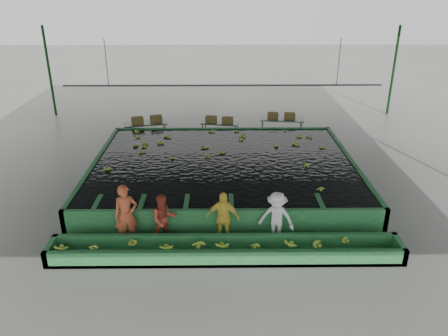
{
  "coord_description": "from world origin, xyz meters",
  "views": [
    {
      "loc": [
        -0.16,
        -13.99,
        7.3
      ],
      "look_at": [
        0.0,
        0.5,
        1.0
      ],
      "focal_mm": 35.0,
      "sensor_mm": 36.0,
      "label": 1
    }
  ],
  "objects_px": {
    "worker_a": "(126,215)",
    "box_stack_right": "(281,119)",
    "sorting_trough": "(226,250)",
    "box_stack_mid": "(219,123)",
    "flotation_tank": "(224,171)",
    "box_stack_left": "(147,123)",
    "worker_b": "(164,219)",
    "packing_table_left": "(146,132)",
    "worker_d": "(276,218)",
    "packing_table_mid": "(220,130)",
    "worker_c": "(223,218)",
    "packing_table_right": "(282,128)"
  },
  "relations": [
    {
      "from": "sorting_trough",
      "to": "box_stack_mid",
      "type": "relative_size",
      "value": 7.45
    },
    {
      "from": "box_stack_right",
      "to": "worker_d",
      "type": "bearing_deg",
      "value": -98.26
    },
    {
      "from": "packing_table_mid",
      "to": "worker_b",
      "type": "bearing_deg",
      "value": -100.19
    },
    {
      "from": "packing_table_right",
      "to": "box_stack_left",
      "type": "relative_size",
      "value": 1.47
    },
    {
      "from": "sorting_trough",
      "to": "box_stack_right",
      "type": "distance_m",
      "value": 10.7
    },
    {
      "from": "packing_table_right",
      "to": "box_stack_right",
      "type": "relative_size",
      "value": 1.58
    },
    {
      "from": "flotation_tank",
      "to": "worker_d",
      "type": "relative_size",
      "value": 6.09
    },
    {
      "from": "worker_c",
      "to": "packing_table_mid",
      "type": "distance_m",
      "value": 9.34
    },
    {
      "from": "worker_c",
      "to": "worker_a",
      "type": "bearing_deg",
      "value": -171.06
    },
    {
      "from": "box_stack_left",
      "to": "box_stack_mid",
      "type": "xyz_separation_m",
      "value": [
        3.48,
        0.34,
        -0.11
      ]
    },
    {
      "from": "worker_c",
      "to": "packing_table_left",
      "type": "xyz_separation_m",
      "value": [
        -3.67,
        8.96,
        -0.37
      ]
    },
    {
      "from": "flotation_tank",
      "to": "box_stack_right",
      "type": "distance_m",
      "value": 5.95
    },
    {
      "from": "packing_table_left",
      "to": "box_stack_left",
      "type": "height_order",
      "value": "box_stack_left"
    },
    {
      "from": "worker_d",
      "to": "box_stack_right",
      "type": "xyz_separation_m",
      "value": [
        1.38,
        9.48,
        0.14
      ]
    },
    {
      "from": "flotation_tank",
      "to": "packing_table_left",
      "type": "distance_m",
      "value": 5.98
    },
    {
      "from": "worker_b",
      "to": "packing_table_right",
      "type": "distance_m",
      "value": 10.62
    },
    {
      "from": "packing_table_left",
      "to": "box_stack_left",
      "type": "bearing_deg",
      "value": -10.88
    },
    {
      "from": "worker_b",
      "to": "worker_d",
      "type": "height_order",
      "value": "worker_d"
    },
    {
      "from": "worker_d",
      "to": "packing_table_right",
      "type": "height_order",
      "value": "worker_d"
    },
    {
      "from": "packing_table_right",
      "to": "flotation_tank",
      "type": "bearing_deg",
      "value": -119.49
    },
    {
      "from": "box_stack_left",
      "to": "box_stack_mid",
      "type": "distance_m",
      "value": 3.5
    },
    {
      "from": "packing_table_mid",
      "to": "packing_table_right",
      "type": "distance_m",
      "value": 3.07
    },
    {
      "from": "worker_a",
      "to": "flotation_tank",
      "type": "bearing_deg",
      "value": 37.47
    },
    {
      "from": "flotation_tank",
      "to": "sorting_trough",
      "type": "xyz_separation_m",
      "value": [
        0.0,
        -5.1,
        -0.2
      ]
    },
    {
      "from": "worker_d",
      "to": "box_stack_left",
      "type": "height_order",
      "value": "worker_d"
    },
    {
      "from": "packing_table_right",
      "to": "sorting_trough",
      "type": "bearing_deg",
      "value": -105.93
    },
    {
      "from": "flotation_tank",
      "to": "worker_b",
      "type": "xyz_separation_m",
      "value": [
        -1.81,
        -4.3,
        0.34
      ]
    },
    {
      "from": "worker_b",
      "to": "worker_c",
      "type": "bearing_deg",
      "value": -18.45
    },
    {
      "from": "box_stack_mid",
      "to": "sorting_trough",
      "type": "bearing_deg",
      "value": -89.06
    },
    {
      "from": "worker_b",
      "to": "packing_table_left",
      "type": "bearing_deg",
      "value": 83.72
    },
    {
      "from": "sorting_trough",
      "to": "box_stack_mid",
      "type": "xyz_separation_m",
      "value": [
        -0.17,
        10.09,
        0.58
      ]
    },
    {
      "from": "packing_table_right",
      "to": "worker_a",
      "type": "bearing_deg",
      "value": -121.61
    },
    {
      "from": "box_stack_left",
      "to": "sorting_trough",
      "type": "bearing_deg",
      "value": -69.49
    },
    {
      "from": "worker_d",
      "to": "box_stack_left",
      "type": "bearing_deg",
      "value": 140.02
    },
    {
      "from": "flotation_tank",
      "to": "packing_table_mid",
      "type": "height_order",
      "value": "flotation_tank"
    },
    {
      "from": "packing_table_mid",
      "to": "packing_table_right",
      "type": "xyz_separation_m",
      "value": [
        3.07,
        0.16,
        0.07
      ]
    },
    {
      "from": "worker_d",
      "to": "box_stack_left",
      "type": "distance_m",
      "value": 10.33
    },
    {
      "from": "packing_table_right",
      "to": "box_stack_mid",
      "type": "relative_size",
      "value": 1.58
    },
    {
      "from": "sorting_trough",
      "to": "box_stack_left",
      "type": "height_order",
      "value": "box_stack_left"
    },
    {
      "from": "worker_c",
      "to": "packing_table_right",
      "type": "distance_m",
      "value": 9.97
    },
    {
      "from": "worker_a",
      "to": "box_stack_right",
      "type": "xyz_separation_m",
      "value": [
        5.79,
        9.48,
        0.03
      ]
    },
    {
      "from": "worker_d",
      "to": "packing_table_left",
      "type": "bearing_deg",
      "value": 140.43
    },
    {
      "from": "worker_c",
      "to": "box_stack_mid",
      "type": "bearing_deg",
      "value": 99.53
    },
    {
      "from": "packing_table_right",
      "to": "box_stack_right",
      "type": "distance_m",
      "value": 0.49
    },
    {
      "from": "flotation_tank",
      "to": "sorting_trough",
      "type": "height_order",
      "value": "flotation_tank"
    },
    {
      "from": "sorting_trough",
      "to": "packing_table_right",
      "type": "distance_m",
      "value": 10.71
    },
    {
      "from": "box_stack_left",
      "to": "box_stack_mid",
      "type": "relative_size",
      "value": 1.08
    },
    {
      "from": "box_stack_left",
      "to": "worker_c",
      "type": "bearing_deg",
      "value": -68.22
    },
    {
      "from": "sorting_trough",
      "to": "worker_d",
      "type": "bearing_deg",
      "value": 27.88
    },
    {
      "from": "sorting_trough",
      "to": "worker_a",
      "type": "relative_size",
      "value": 5.31
    }
  ]
}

